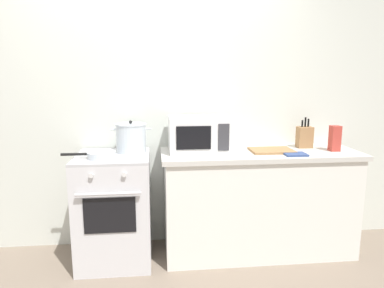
% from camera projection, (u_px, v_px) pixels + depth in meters
% --- Properties ---
extents(back_wall, '(4.40, 0.10, 2.50)m').
position_uv_depth(back_wall, '(187.00, 110.00, 3.26)').
color(back_wall, silver).
rests_on(back_wall, ground_plane).
extents(lower_cabinet_right, '(1.64, 0.56, 0.88)m').
position_uv_depth(lower_cabinet_right, '(258.00, 204.00, 3.13)').
color(lower_cabinet_right, white).
rests_on(lower_cabinet_right, ground_plane).
extents(countertop_right, '(1.70, 0.60, 0.04)m').
position_uv_depth(countertop_right, '(260.00, 154.00, 3.04)').
color(countertop_right, beige).
rests_on(countertop_right, lower_cabinet_right).
extents(stove, '(0.60, 0.64, 0.92)m').
position_uv_depth(stove, '(114.00, 208.00, 2.98)').
color(stove, silver).
rests_on(stove, ground_plane).
extents(stock_pot, '(0.34, 0.26, 0.27)m').
position_uv_depth(stock_pot, '(131.00, 138.00, 2.99)').
color(stock_pot, silver).
rests_on(stock_pot, stove).
extents(frying_pan, '(0.42, 0.22, 0.05)m').
position_uv_depth(frying_pan, '(100.00, 155.00, 2.79)').
color(frying_pan, silver).
rests_on(frying_pan, stove).
extents(microwave, '(0.50, 0.37, 0.30)m').
position_uv_depth(microwave, '(198.00, 134.00, 3.01)').
color(microwave, white).
rests_on(microwave, countertop_right).
extents(cutting_board, '(0.36, 0.26, 0.02)m').
position_uv_depth(cutting_board, '(271.00, 150.00, 3.03)').
color(cutting_board, '#997047').
rests_on(cutting_board, countertop_right).
extents(knife_block, '(0.13, 0.10, 0.28)m').
position_uv_depth(knife_block, '(304.00, 137.00, 3.19)').
color(knife_block, '#997047').
rests_on(knife_block, countertop_right).
extents(pasta_box, '(0.08, 0.08, 0.22)m').
position_uv_depth(pasta_box, '(335.00, 138.00, 3.04)').
color(pasta_box, '#B73D33').
rests_on(pasta_box, countertop_right).
extents(oven_mitt, '(0.18, 0.14, 0.02)m').
position_uv_depth(oven_mitt, '(295.00, 154.00, 2.89)').
color(oven_mitt, '#33477A').
rests_on(oven_mitt, countertop_right).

